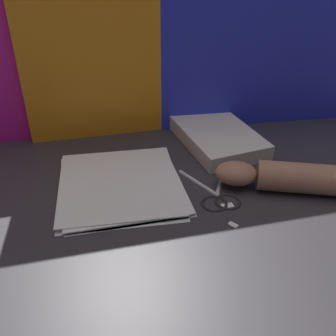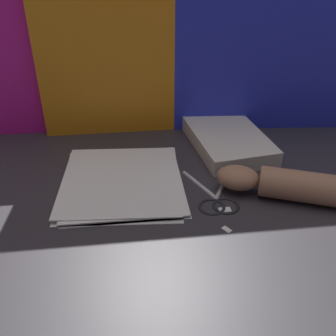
% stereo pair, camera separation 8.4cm
% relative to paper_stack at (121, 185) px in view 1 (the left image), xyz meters
% --- Properties ---
extents(ground_plane, '(6.00, 6.00, 0.00)m').
position_rel_paper_stack_xyz_m(ground_plane, '(0.14, -0.05, -0.01)').
color(ground_plane, '#2D2B30').
extents(backdrop_panel_left, '(0.53, 0.06, 0.42)m').
position_rel_paper_stack_xyz_m(backdrop_panel_left, '(-0.15, 0.29, 0.21)').
color(backdrop_panel_left, '#D81E9E').
rests_on(backdrop_panel_left, ground_plane).
extents(backdrop_panel_center, '(0.72, 0.08, 0.57)m').
position_rel_paper_stack_xyz_m(backdrop_panel_center, '(0.13, 0.29, 0.28)').
color(backdrop_panel_center, orange).
rests_on(backdrop_panel_center, ground_plane).
extents(backdrop_panel_right, '(0.75, 0.02, 0.38)m').
position_rel_paper_stack_xyz_m(backdrop_panel_right, '(0.38, 0.29, 0.19)').
color(backdrop_panel_right, '#2833D1').
rests_on(backdrop_panel_right, ground_plane).
extents(paper_stack, '(0.29, 0.31, 0.01)m').
position_rel_paper_stack_xyz_m(paper_stack, '(0.00, 0.00, 0.00)').
color(paper_stack, white).
rests_on(paper_stack, ground_plane).
extents(book_closed, '(0.23, 0.30, 0.04)m').
position_rel_paper_stack_xyz_m(book_closed, '(0.27, 0.17, 0.01)').
color(book_closed, silver).
rests_on(book_closed, ground_plane).
extents(scissors, '(0.12, 0.18, 0.01)m').
position_rel_paper_stack_xyz_m(scissors, '(0.21, -0.07, -0.00)').
color(scissors, silver).
rests_on(scissors, ground_plane).
extents(hand_forearm, '(0.28, 0.14, 0.07)m').
position_rel_paper_stack_xyz_m(hand_forearm, '(0.35, -0.06, 0.03)').
color(hand_forearm, '#A87556').
rests_on(hand_forearm, ground_plane).
extents(paper_scrap_near, '(0.02, 0.02, 0.00)m').
position_rel_paper_stack_xyz_m(paper_scrap_near, '(0.21, -0.16, -0.01)').
color(paper_scrap_near, white).
rests_on(paper_scrap_near, ground_plane).
extents(paper_scrap_mid, '(0.03, 0.02, 0.00)m').
position_rel_paper_stack_xyz_m(paper_scrap_mid, '(0.22, -0.10, -0.01)').
color(paper_scrap_mid, white).
rests_on(paper_scrap_mid, ground_plane).
extents(pen, '(0.10, 0.13, 0.01)m').
position_rel_paper_stack_xyz_m(pen, '(-0.08, -0.00, -0.00)').
color(pen, '#2333B2').
rests_on(pen, ground_plane).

